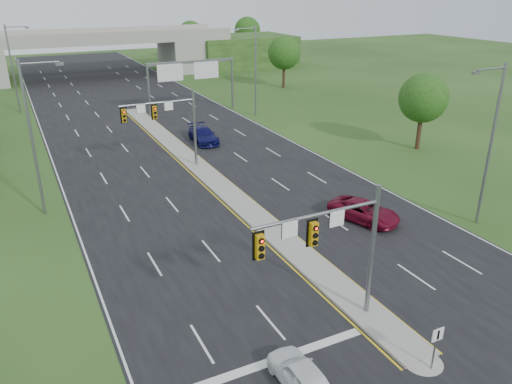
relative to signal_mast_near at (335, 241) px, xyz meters
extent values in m
plane|color=#243F16|center=(2.26, 0.07, -4.73)|extent=(240.00, 240.00, 0.00)
cube|color=black|center=(2.26, 35.07, -4.72)|extent=(24.00, 160.00, 0.02)
cube|color=gray|center=(2.26, 23.07, -4.63)|extent=(2.00, 54.00, 0.16)
cone|color=gray|center=(2.26, -3.93, -4.63)|extent=(2.00, 2.00, 0.16)
cube|color=gold|center=(1.11, 23.07, -4.70)|extent=(0.12, 54.00, 0.01)
cube|color=gold|center=(3.41, 23.07, -4.70)|extent=(0.12, 54.00, 0.01)
cube|color=silver|center=(-9.54, 35.07, -4.70)|extent=(0.12, 160.00, 0.01)
cube|color=silver|center=(14.06, 35.07, -4.70)|extent=(0.12, 160.00, 0.01)
cube|color=silver|center=(-4.24, -0.93, -4.70)|extent=(10.50, 0.50, 0.01)
cylinder|color=slate|center=(2.26, 0.07, -1.23)|extent=(0.24, 0.24, 7.00)
cylinder|color=slate|center=(-0.99, 0.07, 1.47)|extent=(6.50, 0.16, 0.16)
cube|color=#C48D0C|center=(-1.31, -0.18, 0.72)|extent=(0.35, 0.25, 1.10)
cube|color=#C48D0C|center=(-3.91, -0.18, 0.72)|extent=(0.35, 0.25, 1.10)
cube|color=black|center=(-1.31, -0.04, 0.72)|extent=(0.55, 0.04, 1.30)
cube|color=black|center=(-3.91, -0.04, 0.72)|extent=(0.55, 0.04, 1.30)
sphere|color=#FF0C05|center=(-1.31, -0.31, 1.07)|extent=(0.20, 0.20, 0.20)
sphere|color=#FF0C05|center=(-3.91, -0.31, 1.07)|extent=(0.20, 0.20, 0.20)
cube|color=white|center=(-2.42, -0.03, 1.12)|extent=(0.75, 0.04, 0.75)
cube|color=white|center=(-0.01, -0.03, 1.12)|extent=(0.75, 0.04, 0.75)
cylinder|color=slate|center=(2.26, 25.07, -1.23)|extent=(0.24, 0.24, 7.00)
cylinder|color=slate|center=(-0.99, 25.07, 1.47)|extent=(6.50, 0.16, 0.16)
cube|color=#C48D0C|center=(-1.31, 24.82, 0.72)|extent=(0.35, 0.25, 1.10)
cube|color=#C48D0C|center=(-3.91, 24.82, 0.72)|extent=(0.35, 0.25, 1.10)
cube|color=black|center=(-1.31, 24.96, 0.72)|extent=(0.55, 0.04, 1.30)
cube|color=black|center=(-3.91, 24.96, 0.72)|extent=(0.55, 0.04, 1.30)
sphere|color=#FF0C05|center=(-1.31, 24.69, 1.07)|extent=(0.20, 0.20, 0.20)
sphere|color=#FF0C05|center=(-3.91, 24.69, 1.07)|extent=(0.20, 0.20, 0.20)
cube|color=white|center=(-2.42, 24.97, 1.12)|extent=(0.75, 0.04, 0.75)
cube|color=white|center=(-0.01, 24.97, 1.12)|extent=(0.75, 0.04, 0.75)
cylinder|color=slate|center=(2.26, -4.43, -3.63)|extent=(0.08, 0.08, 2.20)
cube|color=white|center=(2.26, -4.48, -2.83)|extent=(0.60, 0.04, 0.60)
cube|color=black|center=(2.26, -4.51, -2.83)|extent=(0.10, 0.02, 0.45)
cylinder|color=slate|center=(3.46, 45.07, -1.43)|extent=(0.28, 0.28, 6.60)
cylinder|color=slate|center=(14.76, 45.07, -1.43)|extent=(0.28, 0.28, 6.60)
cube|color=slate|center=(9.11, 45.07, 1.77)|extent=(11.50, 0.35, 0.35)
cube|color=#0C5A17|center=(6.26, 44.87, 0.67)|extent=(3.20, 0.08, 2.00)
cube|color=#0C5A17|center=(11.06, 44.87, 0.67)|extent=(3.20, 0.08, 2.00)
cube|color=silver|center=(6.26, 44.82, 0.67)|extent=(3.30, 0.03, 2.10)
cube|color=silver|center=(11.06, 44.82, 0.67)|extent=(3.30, 0.03, 2.10)
cube|color=gray|center=(19.26, 80.07, -1.73)|extent=(6.00, 12.00, 6.00)
cube|color=#243F16|center=(32.26, 80.07, -1.73)|extent=(20.00, 14.00, 6.00)
cube|color=gray|center=(2.26, 80.07, 1.87)|extent=(50.00, 12.00, 1.20)
cube|color=gray|center=(2.26, 74.27, 2.92)|extent=(50.00, 0.40, 0.90)
cube|color=gray|center=(2.26, 85.87, 2.92)|extent=(50.00, 0.40, 0.90)
cylinder|color=slate|center=(-11.24, 20.07, 0.77)|extent=(0.20, 0.20, 11.00)
cylinder|color=slate|center=(-9.99, 20.07, 5.97)|extent=(2.50, 0.12, 0.12)
cube|color=slate|center=(-8.74, 20.07, 5.82)|extent=(0.50, 0.25, 0.18)
cylinder|color=slate|center=(-11.24, 55.07, 0.77)|extent=(0.20, 0.20, 11.00)
cylinder|color=slate|center=(-9.99, 55.07, 5.97)|extent=(2.50, 0.12, 0.12)
cube|color=slate|center=(-8.74, 55.07, 5.82)|extent=(0.50, 0.25, 0.18)
cylinder|color=slate|center=(15.76, 5.07, 0.77)|extent=(0.20, 0.20, 11.00)
cylinder|color=slate|center=(14.51, 5.07, 5.97)|extent=(2.50, 0.12, 0.12)
cube|color=slate|center=(13.26, 5.07, 5.82)|extent=(0.50, 0.25, 0.18)
cylinder|color=slate|center=(15.76, 40.07, 0.77)|extent=(0.20, 0.20, 11.00)
cylinder|color=slate|center=(14.51, 40.07, 5.97)|extent=(2.50, 0.12, 0.12)
cube|color=slate|center=(13.26, 40.07, 5.82)|extent=(0.50, 0.25, 0.18)
cylinder|color=#382316|center=(24.26, 20.07, -2.73)|extent=(0.44, 0.44, 4.00)
sphere|color=#194612|center=(24.26, 20.07, 0.47)|extent=(4.80, 4.80, 4.80)
cylinder|color=#382316|center=(28.26, 55.07, -2.60)|extent=(0.44, 0.44, 4.25)
sphere|color=#194612|center=(28.26, 55.07, 0.80)|extent=(5.20, 5.20, 5.20)
cylinder|color=#382316|center=(26.26, 94.07, -2.60)|extent=(0.44, 0.44, 4.25)
sphere|color=#194612|center=(26.26, 94.07, 0.80)|extent=(5.60, 5.60, 5.60)
cylinder|color=#382316|center=(40.26, 94.07, -2.48)|extent=(0.44, 0.44, 4.50)
sphere|color=#194612|center=(40.26, 94.07, 1.12)|extent=(6.00, 6.00, 6.00)
imported|color=white|center=(-3.34, -2.87, -4.04)|extent=(1.58, 3.91, 1.33)
imported|color=maroon|center=(8.89, 8.90, -3.99)|extent=(4.00, 5.63, 1.42)
imported|color=#0B0D46|center=(5.55, 31.89, -3.92)|extent=(2.51, 5.53, 1.57)
camera|label=1|loc=(-12.06, -16.29, 10.64)|focal=35.00mm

